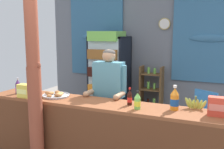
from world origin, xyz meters
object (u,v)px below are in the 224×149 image
Objects in this scene: soda_bottle_grape_soda at (18,87)px; soda_bottle_cola at (130,98)px; banana_bunch at (195,104)px; soda_bottle_lime_soda at (137,101)px; drink_fridge at (109,70)px; bottle_shelf_rack at (151,91)px; timber_post at (34,71)px; shopkeeper at (109,89)px; stall_counter at (96,131)px; snack_box_crackers at (220,107)px; plastic_lawn_chair at (209,111)px; soda_bottle_orange_soda at (175,99)px; pastry_tray at (56,95)px; snack_box_instant_noodle at (25,91)px.

soda_bottle_cola is at bearing 2.78° from soda_bottle_grape_soda.
soda_bottle_lime_soda is at bearing -155.77° from banana_bunch.
drink_fridge is 1.66× the size of bottle_shelf_rack.
banana_bunch is (1.90, 0.56, -0.35)m from timber_post.
bottle_shelf_rack is 1.97m from shopkeeper.
stall_counter is 13.89× the size of soda_bottle_grape_soda.
shopkeeper is at bearing 163.93° from snack_box_crackers.
plastic_lawn_chair is 1.92m from soda_bottle_lime_soda.
drink_fridge is 2.62m from soda_bottle_lime_soda.
drink_fridge is at bearing 77.62° from soda_bottle_grape_soda.
soda_bottle_orange_soda is 0.26m from banana_bunch.
banana_bunch is (1.24, -0.26, -0.02)m from shopkeeper.
timber_post reaches higher than drink_fridge.
pastry_tray is (-1.65, -0.03, -0.10)m from soda_bottle_orange_soda.
drink_fridge is 2.33m from snack_box_instant_noodle.
plastic_lawn_chair is 1.51m from banana_bunch.
timber_post is 0.50m from snack_box_instant_noodle.
shopkeeper is 1.34m from soda_bottle_grape_soda.
drink_fridge is at bearing 121.90° from soda_bottle_lime_soda.
plastic_lawn_chair is (1.22, -0.76, -0.08)m from bottle_shelf_rack.
shopkeeper is 6.64× the size of soda_bottle_grape_soda.
soda_bottle_cola is (-0.55, -0.02, -0.03)m from soda_bottle_orange_soda.
soda_bottle_cola is at bearing 8.61° from snack_box_instant_noodle.
snack_box_crackers is at bearing 10.15° from timber_post.
plastic_lawn_chair is at bearing 37.64° from snack_box_instant_noodle.
soda_bottle_cola reaches higher than snack_box_instant_noodle.
drink_fridge is (-0.11, 2.51, -0.31)m from timber_post.
pastry_tray is at bearing -179.54° from soda_bottle_cola.
shopkeeper is 1.57m from snack_box_crackers.
soda_bottle_orange_soda is at bearing 2.59° from soda_bottle_grape_soda.
soda_bottle_grape_soda is 1.73m from soda_bottle_cola.
banana_bunch is at bearing -62.87° from bottle_shelf_rack.
soda_bottle_orange_soda reaches higher than plastic_lawn_chair.
timber_post is at bearing -87.50° from drink_fridge.
soda_bottle_orange_soda is 2.03m from snack_box_instant_noodle.
bottle_shelf_rack is 2.82m from snack_box_instant_noodle.
snack_box_crackers is (2.17, 0.39, -0.31)m from timber_post.
banana_bunch is at bearing 14.69° from stall_counter.
soda_bottle_lime_soda reaches higher than stall_counter.
snack_box_crackers is at bearing 1.27° from soda_bottle_grape_soda.
soda_bottle_cola is (-0.87, -1.58, 0.51)m from plastic_lawn_chair.
bottle_shelf_rack is at bearing 120.48° from snack_box_crackers.
timber_post is 2.50× the size of bottle_shelf_rack.
soda_bottle_cola is at bearing -118.79° from plastic_lawn_chair.
stall_counter is 17.55× the size of snack_box_instant_noodle.
plastic_lawn_chair is 2.93× the size of soda_bottle_orange_soda.
drink_fridge is 6.25× the size of soda_bottle_orange_soda.
soda_bottle_lime_soda reaches higher than pastry_tray.
stall_counter is 0.72m from shopkeeper.
bottle_shelf_rack is 2.87× the size of pastry_tray.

